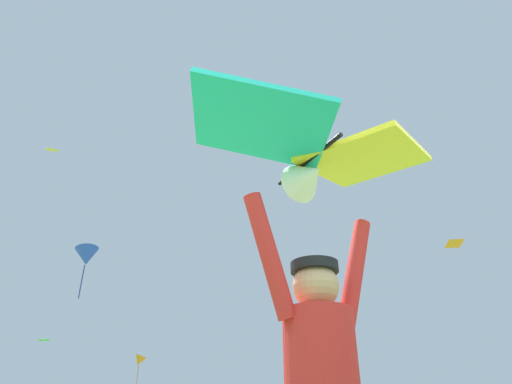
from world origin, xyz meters
name	(u,v)px	position (x,y,z in m)	size (l,w,h in m)	color
held_stunt_kite	(314,153)	(0.20, 0.22, 2.24)	(1.58, 0.99, 0.38)	black
distant_kite_yellow_far_center	(52,149)	(-5.85, 19.87, 13.69)	(0.74, 0.72, 0.29)	yellow
distant_kite_blue_high_right	(86,257)	(-3.51, 23.12, 9.05)	(1.90, 1.90, 2.94)	blue
distant_kite_orange_overhead_distant	(454,243)	(10.51, 10.93, 6.78)	(0.81, 0.80, 0.24)	orange
distant_kite_green_low_left	(44,340)	(-5.67, 28.66, 5.38)	(0.89, 0.89, 0.14)	green
distant_kite_orange_low_right	(139,361)	(0.33, 34.62, 5.02)	(1.33, 1.19, 2.10)	orange
marker_flag	(310,384)	(2.44, 5.94, 1.48)	(0.30, 0.24, 1.71)	silver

